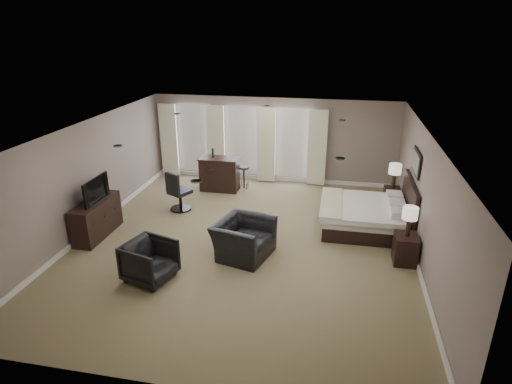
% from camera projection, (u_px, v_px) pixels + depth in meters
% --- Properties ---
extents(room, '(7.60, 8.60, 2.64)m').
position_uv_depth(room, '(243.00, 189.00, 9.28)').
color(room, '#766B4B').
rests_on(room, ground).
extents(window_bay, '(5.25, 0.20, 2.30)m').
position_uv_depth(window_bay, '(241.00, 143.00, 13.24)').
color(window_bay, silver).
rests_on(window_bay, room).
extents(bed, '(2.02, 1.92, 1.28)m').
position_uv_depth(bed, '(361.00, 204.00, 10.22)').
color(bed, silver).
rests_on(bed, ground).
extents(nightstand_near, '(0.46, 0.56, 0.61)m').
position_uv_depth(nightstand_near, '(405.00, 249.00, 8.86)').
color(nightstand_near, black).
rests_on(nightstand_near, ground).
extents(nightstand_far, '(0.42, 0.51, 0.56)m').
position_uv_depth(nightstand_far, '(391.00, 198.00, 11.52)').
color(nightstand_far, black).
rests_on(nightstand_far, ground).
extents(lamp_near, '(0.31, 0.31, 0.64)m').
position_uv_depth(lamp_near, '(409.00, 222.00, 8.63)').
color(lamp_near, beige).
rests_on(lamp_near, nightstand_near).
extents(lamp_far, '(0.33, 0.33, 0.68)m').
position_uv_depth(lamp_far, '(394.00, 176.00, 11.29)').
color(lamp_far, beige).
rests_on(lamp_far, nightstand_far).
extents(wall_art, '(0.04, 0.96, 0.56)m').
position_uv_depth(wall_art, '(416.00, 162.00, 9.61)').
color(wall_art, slate).
rests_on(wall_art, room).
extents(dresser, '(0.48, 1.49, 0.87)m').
position_uv_depth(dresser, '(97.00, 218.00, 9.95)').
color(dresser, black).
rests_on(dresser, ground).
extents(tv, '(0.57, 0.99, 0.13)m').
position_uv_depth(tv, '(94.00, 199.00, 9.76)').
color(tv, black).
rests_on(tv, dresser).
extents(armchair_near, '(1.08, 1.38, 1.06)m').
position_uv_depth(armchair_near, '(244.00, 233.00, 9.06)').
color(armchair_near, black).
rests_on(armchair_near, ground).
extents(armchair_far, '(1.00, 1.03, 0.87)m').
position_uv_depth(armchair_far, '(150.00, 259.00, 8.22)').
color(armchair_far, black).
rests_on(armchair_far, ground).
extents(bar_counter, '(1.15, 0.60, 1.01)m').
position_uv_depth(bar_counter, '(220.00, 174.00, 12.64)').
color(bar_counter, black).
rests_on(bar_counter, ground).
extents(bar_stool_left, '(0.42, 0.42, 0.74)m').
position_uv_depth(bar_stool_left, '(210.00, 179.00, 12.58)').
color(bar_stool_left, black).
rests_on(bar_stool_left, ground).
extents(bar_stool_right, '(0.35, 0.35, 0.67)m').
position_uv_depth(bar_stool_right, '(244.00, 177.00, 12.86)').
color(bar_stool_right, black).
rests_on(bar_stool_right, ground).
extents(desk_chair, '(0.74, 0.74, 1.08)m').
position_uv_depth(desk_chair, '(180.00, 191.00, 11.28)').
color(desk_chair, black).
rests_on(desk_chair, ground).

